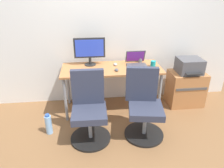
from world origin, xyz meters
TOP-DOWN VIEW (x-y plane):
  - ground_plane at (0.00, 0.00)m, footprint 5.28×5.28m
  - back_wall at (0.00, 0.38)m, footprint 4.40×0.04m
  - desk at (0.00, 0.00)m, footprint 1.54×0.61m
  - office_chair_left at (-0.37, -0.67)m, footprint 0.54×0.54m
  - office_chair_right at (0.36, -0.68)m, footprint 0.54×0.54m
  - side_cabinet at (1.27, 0.02)m, footprint 0.58×0.42m
  - printer at (1.27, 0.02)m, footprint 0.38×0.40m
  - water_bottle_on_floor at (-0.94, -0.55)m, footprint 0.09×0.09m
  - desktop_monitor at (-0.33, 0.16)m, footprint 0.48×0.18m
  - open_laptop at (0.40, 0.07)m, footprint 0.31×0.29m
  - keyboard_by_monitor at (-0.36, -0.13)m, footprint 0.34×0.12m
  - keyboard_by_laptop at (0.45, -0.22)m, footprint 0.34×0.12m
  - mouse_by_monitor at (0.06, -0.14)m, footprint 0.06×0.10m
  - mouse_by_laptop at (0.07, 0.10)m, footprint 0.06×0.10m
  - coffee_mug at (0.65, -0.03)m, footprint 0.08×0.08m
  - pen_cup at (0.49, 0.19)m, footprint 0.07×0.07m

SIDE VIEW (x-z plane):
  - ground_plane at x=0.00m, z-range 0.00..0.00m
  - water_bottle_on_floor at x=-0.94m, z-range -0.01..0.30m
  - side_cabinet at x=1.27m, z-range 0.00..0.58m
  - office_chair_left at x=-0.37m, z-range -0.05..0.89m
  - office_chair_right at x=0.36m, z-range -0.05..0.89m
  - desk at x=0.00m, z-range 0.29..1.03m
  - printer at x=1.27m, z-range 0.58..0.82m
  - keyboard_by_monitor at x=-0.36m, z-range 0.74..0.75m
  - keyboard_by_laptop at x=0.45m, z-range 0.74..0.75m
  - mouse_by_monitor at x=0.06m, z-range 0.74..0.77m
  - mouse_by_laptop at x=0.07m, z-range 0.74..0.77m
  - coffee_mug at x=0.65m, z-range 0.74..0.83m
  - pen_cup at x=0.49m, z-range 0.74..0.84m
  - open_laptop at x=0.40m, z-range 0.68..0.90m
  - desktop_monitor at x=-0.33m, z-range 0.77..1.20m
  - back_wall at x=0.00m, z-range 0.00..2.60m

